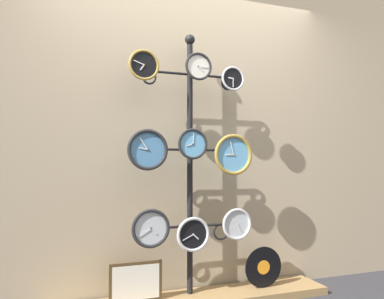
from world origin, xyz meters
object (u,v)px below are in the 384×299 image
clock_top_right (233,79)px  vinyl_record (263,267)px  display_stand (190,199)px  clock_middle_center (193,144)px  clock_bottom_center (193,234)px  clock_middle_left (148,150)px  clock_top_left (144,65)px  clock_top_center (198,67)px  clock_middle_right (233,155)px  clock_bottom_left (151,228)px  clock_bottom_right (237,224)px  picture_frame (136,282)px

clock_top_right → vinyl_record: 1.53m
display_stand → clock_middle_center: 0.44m
clock_top_right → clock_bottom_center: (-0.33, 0.00, -1.20)m
clock_middle_left → vinyl_record: (0.96, 0.02, -0.94)m
clock_top_left → clock_top_center: (0.43, 0.01, 0.03)m
clock_top_left → clock_top_right: clock_top_left is taller
clock_middle_right → clock_bottom_left: bearing=179.1°
display_stand → clock_bottom_right: display_stand is taller
display_stand → picture_frame: display_stand is taller
clock_top_center → clock_middle_center: clock_top_center is taller
clock_middle_right → clock_bottom_left: clock_middle_right is taller
clock_middle_center → clock_middle_right: clock_middle_center is taller
display_stand → clock_top_left: bearing=-166.5°
clock_top_right → clock_middle_center: (-0.33, 0.01, -0.52)m
clock_top_left → clock_bottom_left: 1.18m
clock_top_center → clock_middle_left: 0.76m
clock_middle_right → clock_bottom_center: clock_middle_right is taller
clock_middle_center → vinyl_record: (0.62, 0.02, -0.98)m
clock_middle_right → clock_bottom_right: bearing=39.5°
clock_middle_left → clock_middle_center: bearing=-1.6°
clock_middle_center → clock_top_right: bearing=-1.0°
clock_top_left → clock_bottom_right: 1.41m
clock_middle_center → clock_bottom_right: bearing=2.9°
display_stand → clock_bottom_center: (-0.01, -0.10, -0.25)m
clock_top_right → clock_middle_right: (-0.00, -0.01, -0.60)m
clock_top_right → picture_frame: (-0.75, 0.06, -1.53)m
display_stand → clock_top_right: (0.32, -0.11, 0.95)m
clock_top_left → clock_top_center: bearing=0.7°
clock_middle_left → picture_frame: bearing=148.4°
clock_middle_center → clock_bottom_right: size_ratio=0.95×
clock_bottom_center → clock_middle_center: bearing=160.8°
clock_middle_left → clock_middle_right: bearing=-2.4°
clock_top_left → vinyl_record: size_ratio=0.70×
display_stand → clock_bottom_left: size_ratio=7.37×
clock_top_right → clock_middle_left: (-0.68, 0.02, -0.57)m
display_stand → picture_frame: 0.72m
clock_top_right → clock_bottom_left: clock_top_right is taller
display_stand → vinyl_record: (0.60, -0.08, -0.56)m
clock_bottom_center → vinyl_record: size_ratio=0.79×
clock_bottom_right → clock_middle_center: bearing=-177.1°
clock_top_left → clock_bottom_left: bearing=-19.5°
clock_top_center → clock_bottom_right: size_ratio=0.87×
clock_middle_left → clock_bottom_left: size_ratio=1.07×
clock_bottom_right → vinyl_record: 0.43m
clock_top_right → picture_frame: bearing=175.5°
clock_bottom_right → picture_frame: (-0.79, 0.04, -0.38)m
clock_bottom_center → picture_frame: size_ratio=0.67×
display_stand → clock_top_center: 1.03m
vinyl_record → picture_frame: bearing=178.4°
clock_top_right → clock_middle_right: size_ratio=0.60×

